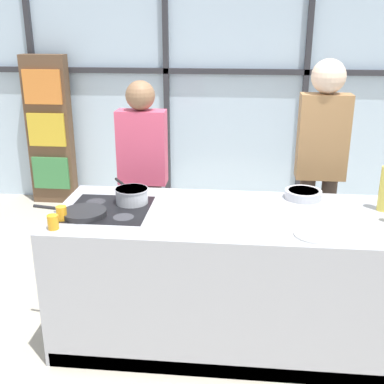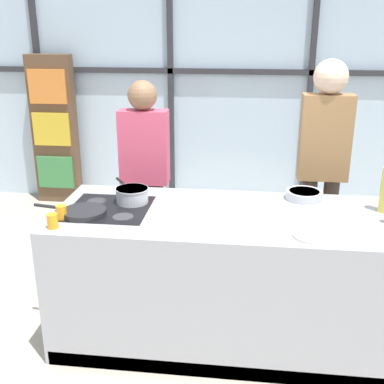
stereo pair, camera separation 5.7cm
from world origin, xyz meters
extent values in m
plane|color=#BCB29E|center=(0.00, 0.00, 0.00)|extent=(18.00, 18.00, 0.00)
cube|color=silver|center=(0.00, 2.64, 1.40)|extent=(6.40, 0.04, 2.80)
cube|color=#2D2D33|center=(0.00, 2.59, 1.54)|extent=(6.40, 0.06, 0.06)
cube|color=#2D2D33|center=(-2.30, 2.59, 1.40)|extent=(0.06, 0.06, 2.80)
cube|color=#2D2D33|center=(-0.77, 2.59, 1.40)|extent=(0.06, 0.06, 2.80)
cube|color=#2D2D33|center=(0.77, 2.59, 1.40)|extent=(0.06, 0.06, 2.80)
cube|color=brown|center=(-2.12, 2.46, 0.86)|extent=(0.51, 0.16, 1.72)
cube|color=#3D8447|center=(-2.12, 2.36, 0.38)|extent=(0.43, 0.03, 0.38)
cube|color=gold|center=(-2.12, 2.36, 0.89)|extent=(0.43, 0.03, 0.38)
cube|color=orange|center=(-2.12, 2.36, 1.37)|extent=(0.43, 0.03, 0.38)
cube|color=#A8AAB2|center=(0.00, 0.00, 0.45)|extent=(2.20, 0.89, 0.91)
cube|color=black|center=(-0.76, 0.00, 0.90)|extent=(0.52, 0.52, 0.01)
cube|color=black|center=(0.00, -0.43, 0.05)|extent=(2.16, 0.03, 0.10)
cylinder|color=#38383D|center=(-0.88, -0.12, 0.91)|extent=(0.13, 0.13, 0.01)
cylinder|color=#38383D|center=(-0.63, -0.12, 0.91)|extent=(0.13, 0.13, 0.01)
cylinder|color=#38383D|center=(-0.88, 0.12, 0.91)|extent=(0.13, 0.13, 0.01)
cylinder|color=#38383D|center=(-0.63, 0.12, 0.91)|extent=(0.13, 0.13, 0.01)
cylinder|color=#47382D|center=(-0.61, 0.83, 0.41)|extent=(0.12, 0.12, 0.82)
cylinder|color=#47382D|center=(-0.79, 0.83, 0.41)|extent=(0.12, 0.12, 0.82)
cube|color=#DB4C6B|center=(-0.70, 0.83, 1.11)|extent=(0.39, 0.17, 0.59)
sphere|color=#8C6647|center=(-0.70, 0.83, 1.52)|extent=(0.23, 0.23, 0.23)
cylinder|color=#47382D|center=(0.78, 0.83, 0.45)|extent=(0.12, 0.12, 0.90)
cylinder|color=#47382D|center=(0.62, 0.83, 0.45)|extent=(0.12, 0.12, 0.90)
cube|color=#A37547|center=(0.70, 0.83, 1.23)|extent=(0.38, 0.17, 0.65)
sphere|color=beige|center=(0.70, 0.83, 1.68)|extent=(0.25, 0.25, 0.25)
cylinder|color=#232326|center=(-0.88, -0.12, 0.93)|extent=(0.28, 0.28, 0.03)
cylinder|color=#B26B2D|center=(-0.88, -0.12, 0.94)|extent=(0.22, 0.22, 0.01)
cylinder|color=#232326|center=(-1.13, -0.08, 0.93)|extent=(0.22, 0.06, 0.02)
cylinder|color=silver|center=(-0.63, 0.12, 0.96)|extent=(0.21, 0.21, 0.10)
cylinder|color=silver|center=(-0.63, 0.12, 1.01)|extent=(0.22, 0.22, 0.01)
cylinder|color=black|center=(-0.75, 0.29, 0.99)|extent=(0.13, 0.17, 0.02)
cylinder|color=white|center=(0.51, -0.29, 0.92)|extent=(0.24, 0.24, 0.01)
cylinder|color=silver|center=(0.52, 0.33, 0.94)|extent=(0.25, 0.25, 0.06)
cylinder|color=#4C4C51|center=(0.52, 0.33, 0.96)|extent=(0.21, 0.21, 0.01)
cylinder|color=orange|center=(-1.00, -0.35, 0.95)|extent=(0.07, 0.07, 0.09)
cylinder|color=orange|center=(-1.00, -0.21, 0.95)|extent=(0.07, 0.07, 0.09)
camera|label=1|loc=(0.07, -2.84, 2.06)|focal=45.00mm
camera|label=2|loc=(0.12, -2.83, 2.06)|focal=45.00mm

